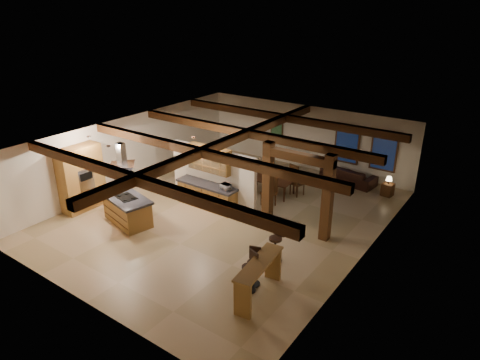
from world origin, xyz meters
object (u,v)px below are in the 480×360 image
(kitchen_island, at_px, (127,210))
(dining_table, at_px, (270,186))
(sofa, at_px, (348,175))
(bar_counter, at_px, (259,274))

(kitchen_island, height_order, dining_table, kitchen_island)
(sofa, bearing_deg, dining_table, 61.85)
(kitchen_island, bearing_deg, bar_counter, -7.50)
(bar_counter, bearing_deg, sofa, 97.06)
(dining_table, relative_size, sofa, 0.82)
(kitchen_island, relative_size, sofa, 0.93)
(kitchen_island, bearing_deg, sofa, 58.17)
(kitchen_island, distance_m, bar_counter, 5.99)
(sofa, height_order, bar_counter, bar_counter)
(kitchen_island, distance_m, dining_table, 5.64)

